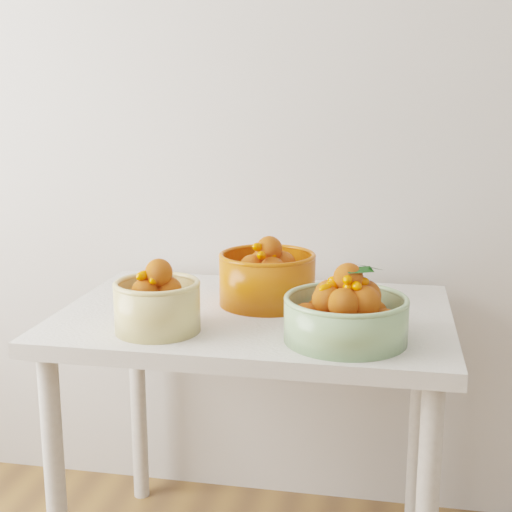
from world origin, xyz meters
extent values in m
cube|color=silver|center=(0.00, 2.00, 1.35)|extent=(4.00, 0.04, 2.70)
cube|color=silver|center=(-0.26, 1.60, 0.73)|extent=(1.00, 0.70, 0.04)
cylinder|color=silver|center=(-0.70, 1.31, 0.35)|extent=(0.05, 0.05, 0.71)
cylinder|color=silver|center=(-0.70, 1.89, 0.35)|extent=(0.05, 0.05, 0.71)
cylinder|color=silver|center=(0.18, 1.89, 0.35)|extent=(0.05, 0.05, 0.71)
cylinder|color=#D9C07A|center=(-0.46, 1.40, 0.81)|extent=(0.22, 0.22, 0.11)
torus|color=#D9C07A|center=(-0.46, 1.40, 0.86)|extent=(0.22, 0.22, 0.01)
sphere|color=#D1660C|center=(-0.41, 1.40, 0.80)|extent=(0.06, 0.06, 0.06)
sphere|color=#D1660C|center=(-0.46, 1.45, 0.80)|extent=(0.06, 0.06, 0.06)
sphere|color=#D84F12|center=(-0.51, 1.40, 0.80)|extent=(0.07, 0.07, 0.07)
sphere|color=#D84F12|center=(-0.46, 1.35, 0.80)|extent=(0.07, 0.07, 0.07)
sphere|color=#D84F12|center=(-0.46, 1.40, 0.80)|extent=(0.07, 0.07, 0.07)
sphere|color=#D84F12|center=(-0.43, 1.41, 0.85)|extent=(0.06, 0.06, 0.06)
sphere|color=#D84F12|center=(-0.48, 1.38, 0.85)|extent=(0.06, 0.06, 0.06)
sphere|color=#D84F12|center=(-0.45, 1.40, 0.89)|extent=(0.06, 0.06, 0.06)
ellipsoid|color=#FE5A00|center=(-0.47, 1.42, 0.89)|extent=(0.04, 0.04, 0.03)
ellipsoid|color=#FE5A00|center=(-0.46, 1.38, 0.88)|extent=(0.03, 0.04, 0.03)
ellipsoid|color=#FE5A00|center=(-0.47, 1.43, 0.87)|extent=(0.03, 0.04, 0.03)
ellipsoid|color=#FE5A00|center=(-0.48, 1.38, 0.89)|extent=(0.04, 0.04, 0.04)
cylinder|color=#8DB47D|center=(-0.02, 1.41, 0.80)|extent=(0.36, 0.36, 0.10)
torus|color=#8DB47D|center=(-0.02, 1.41, 0.85)|extent=(0.37, 0.37, 0.01)
sphere|color=#D84F12|center=(0.07, 1.41, 0.80)|extent=(0.07, 0.07, 0.07)
sphere|color=#D84F12|center=(0.04, 1.48, 0.80)|extent=(0.07, 0.07, 0.07)
sphere|color=#D84F12|center=(-0.01, 1.50, 0.80)|extent=(0.07, 0.07, 0.07)
sphere|color=#D84F12|center=(-0.08, 1.47, 0.80)|extent=(0.07, 0.07, 0.07)
sphere|color=#D84F12|center=(-0.11, 1.41, 0.80)|extent=(0.07, 0.07, 0.07)
sphere|color=#D84F12|center=(-0.08, 1.34, 0.80)|extent=(0.08, 0.08, 0.08)
sphere|color=#D84F12|center=(-0.01, 1.32, 0.80)|extent=(0.07, 0.07, 0.07)
sphere|color=#D84F12|center=(0.05, 1.35, 0.80)|extent=(0.07, 0.07, 0.07)
sphere|color=#D84F12|center=(-0.02, 1.41, 0.80)|extent=(0.07, 0.07, 0.07)
sphere|color=#D84F12|center=(0.02, 1.44, 0.85)|extent=(0.07, 0.07, 0.07)
sphere|color=#D84F12|center=(-0.02, 1.46, 0.85)|extent=(0.07, 0.07, 0.07)
sphere|color=#D84F12|center=(-0.06, 1.44, 0.85)|extent=(0.06, 0.06, 0.06)
sphere|color=#D84F12|center=(-0.06, 1.38, 0.85)|extent=(0.07, 0.07, 0.07)
sphere|color=#D84F12|center=(-0.02, 1.36, 0.85)|extent=(0.07, 0.07, 0.07)
sphere|color=#D84F12|center=(0.02, 1.38, 0.85)|extent=(0.07, 0.07, 0.07)
sphere|color=#D84F12|center=(-0.01, 1.41, 0.90)|extent=(0.07, 0.07, 0.07)
ellipsoid|color=#FE5A00|center=(0.02, 1.43, 0.87)|extent=(0.04, 0.04, 0.04)
ellipsoid|color=#FE5A00|center=(-0.02, 1.46, 0.89)|extent=(0.02, 0.04, 0.03)
ellipsoid|color=#FE5A00|center=(-0.05, 1.42, 0.89)|extent=(0.04, 0.03, 0.03)
ellipsoid|color=#FE5A00|center=(-0.01, 1.38, 0.88)|extent=(0.03, 0.04, 0.03)
ellipsoid|color=#FE5A00|center=(0.01, 1.38, 0.89)|extent=(0.04, 0.04, 0.03)
ellipsoid|color=#FE5A00|center=(-0.02, 1.41, 0.91)|extent=(0.03, 0.04, 0.03)
ellipsoid|color=#FE5A00|center=(-0.05, 1.40, 0.88)|extent=(0.04, 0.04, 0.03)
ellipsoid|color=#FE5A00|center=(-0.02, 1.43, 0.89)|extent=(0.03, 0.04, 0.03)
ellipsoid|color=#FE5A00|center=(-0.06, 1.38, 0.88)|extent=(0.04, 0.04, 0.03)
ellipsoid|color=#FE5A00|center=(-0.01, 1.44, 0.90)|extent=(0.03, 0.04, 0.03)
ellipsoid|color=#FE5A00|center=(-0.01, 1.38, 0.90)|extent=(0.03, 0.04, 0.03)
ellipsoid|color=#FE5A00|center=(0.01, 1.43, 0.87)|extent=(0.04, 0.04, 0.04)
ellipsoid|color=#FE5A00|center=(0.02, 1.41, 0.89)|extent=(0.04, 0.03, 0.03)
cylinder|color=#C8480A|center=(-0.24, 1.67, 0.82)|extent=(0.26, 0.26, 0.13)
torus|color=#C8480A|center=(-0.24, 1.67, 0.88)|extent=(0.27, 0.27, 0.01)
sphere|color=#D1660C|center=(-0.17, 1.67, 0.80)|extent=(0.07, 0.07, 0.07)
sphere|color=#D1660C|center=(-0.21, 1.74, 0.80)|extent=(0.08, 0.08, 0.08)
sphere|color=#D84F12|center=(-0.28, 1.74, 0.80)|extent=(0.08, 0.08, 0.08)
sphere|color=#D84F12|center=(-0.32, 1.67, 0.80)|extent=(0.07, 0.07, 0.07)
sphere|color=#D84F12|center=(-0.29, 1.61, 0.80)|extent=(0.07, 0.07, 0.07)
sphere|color=#D84F12|center=(-0.21, 1.60, 0.80)|extent=(0.07, 0.07, 0.07)
sphere|color=#D84F12|center=(-0.24, 1.67, 0.80)|extent=(0.07, 0.07, 0.07)
sphere|color=#D84F12|center=(-0.21, 1.69, 0.85)|extent=(0.08, 0.08, 0.08)
sphere|color=#D84F12|center=(-0.26, 1.71, 0.85)|extent=(0.07, 0.07, 0.07)
sphere|color=#D84F12|center=(-0.28, 1.65, 0.85)|extent=(0.07, 0.07, 0.07)
sphere|color=#D84F12|center=(-0.22, 1.63, 0.85)|extent=(0.07, 0.07, 0.07)
sphere|color=#D84F12|center=(-0.24, 1.67, 0.90)|extent=(0.07, 0.07, 0.07)
ellipsoid|color=#FE5A00|center=(-0.26, 1.64, 0.91)|extent=(0.04, 0.04, 0.04)
ellipsoid|color=#FE5A00|center=(-0.23, 1.68, 0.88)|extent=(0.05, 0.04, 0.04)
ellipsoid|color=#FE5A00|center=(-0.26, 1.72, 0.88)|extent=(0.04, 0.04, 0.03)
ellipsoid|color=#FE5A00|center=(-0.25, 1.61, 0.89)|extent=(0.03, 0.04, 0.04)
ellipsoid|color=#FE5A00|center=(-0.23, 1.70, 0.91)|extent=(0.04, 0.04, 0.03)
ellipsoid|color=#FE5A00|center=(-0.23, 1.64, 0.87)|extent=(0.04, 0.04, 0.04)
ellipsoid|color=#FE5A00|center=(-0.23, 1.65, 0.89)|extent=(0.04, 0.04, 0.02)
camera|label=1|loc=(0.07, -0.14, 1.29)|focal=50.00mm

